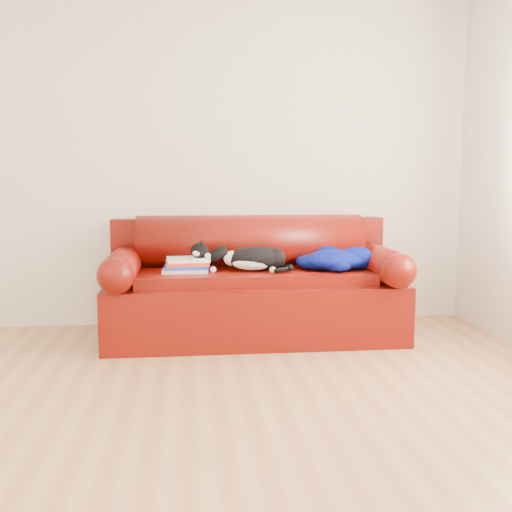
{
  "coord_description": "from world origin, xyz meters",
  "views": [
    {
      "loc": [
        0.02,
        -2.77,
        1.14
      ],
      "look_at": [
        0.48,
        1.35,
        0.62
      ],
      "focal_mm": 42.0,
      "sensor_mm": 36.0,
      "label": 1
    }
  ],
  "objects_px": {
    "sofa_base": "(254,305)",
    "book_stack": "(187,265)",
    "blanket": "(335,259)",
    "cat": "(255,259)"
  },
  "relations": [
    {
      "from": "sofa_base",
      "to": "blanket",
      "type": "height_order",
      "value": "blanket"
    },
    {
      "from": "blanket",
      "to": "cat",
      "type": "bearing_deg",
      "value": -176.97
    },
    {
      "from": "book_stack",
      "to": "cat",
      "type": "relative_size",
      "value": 0.54
    },
    {
      "from": "sofa_base",
      "to": "book_stack",
      "type": "relative_size",
      "value": 6.43
    },
    {
      "from": "book_stack",
      "to": "sofa_base",
      "type": "bearing_deg",
      "value": 6.6
    },
    {
      "from": "book_stack",
      "to": "blanket",
      "type": "bearing_deg",
      "value": 0.91
    },
    {
      "from": "book_stack",
      "to": "cat",
      "type": "bearing_deg",
      "value": -1.71
    },
    {
      "from": "sofa_base",
      "to": "book_stack",
      "type": "xyz_separation_m",
      "value": [
        -0.48,
        -0.06,
        0.31
      ]
    },
    {
      "from": "cat",
      "to": "blanket",
      "type": "bearing_deg",
      "value": 9.95
    },
    {
      "from": "sofa_base",
      "to": "book_stack",
      "type": "height_order",
      "value": "book_stack"
    }
  ]
}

